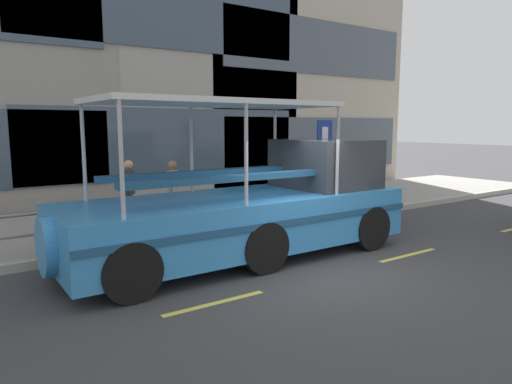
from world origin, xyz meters
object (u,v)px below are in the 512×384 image
Objects in this scene: parking_sign at (324,150)px; pedestrian_mid_right at (129,187)px; pedestrian_mid_left at (173,187)px; duck_tour_boat at (261,206)px; pedestrian_near_bow at (302,182)px.

pedestrian_mid_right is at bearing 169.30° from parking_sign.
pedestrian_mid_right reaches higher than pedestrian_mid_left.
duck_tour_boat is at bearing -149.46° from parking_sign.
parking_sign is 5.86m from pedestrian_mid_right.
pedestrian_near_bow is at bearing 37.82° from duck_tour_boat.
pedestrian_mid_left is 1.10m from pedestrian_mid_right.
pedestrian_mid_right is at bearing 171.07° from pedestrian_near_bow.
pedestrian_mid_right is (-1.70, 3.44, 0.17)m from duck_tour_boat.
duck_tour_boat is at bearing -142.18° from pedestrian_near_bow.
duck_tour_boat is at bearing -77.13° from pedestrian_mid_left.
parking_sign is 4.81m from pedestrian_mid_left.
parking_sign reaches higher than pedestrian_near_bow.
pedestrian_mid_left is at bearing 174.75° from pedestrian_near_bow.
pedestrian_mid_right is (-1.01, 0.42, 0.02)m from pedestrian_mid_left.
parking_sign is at bearing -7.92° from pedestrian_mid_left.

